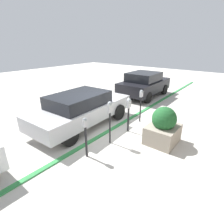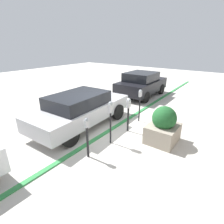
{
  "view_description": "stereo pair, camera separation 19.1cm",
  "coord_description": "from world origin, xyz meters",
  "px_view_note": "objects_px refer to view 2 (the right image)",
  "views": [
    {
      "loc": [
        -4.81,
        -3.92,
        3.32
      ],
      "look_at": [
        0.0,
        -0.14,
        0.91
      ],
      "focal_mm": 28.0,
      "sensor_mm": 36.0,
      "label": 1
    },
    {
      "loc": [
        -4.93,
        -3.77,
        3.32
      ],
      "look_at": [
        0.0,
        -0.14,
        0.91
      ],
      "focal_mm": 28.0,
      "sensor_mm": 36.0,
      "label": 2
    }
  ],
  "objects_px": {
    "parking_meter_middle": "(128,108)",
    "parked_car_middle": "(81,109)",
    "parking_meter_second": "(110,114)",
    "parking_meter_fourth": "(140,99)",
    "planter_box": "(163,127)",
    "parked_car_rear": "(142,84)",
    "parking_meter_nearest": "(87,133)"
  },
  "relations": [
    {
      "from": "parking_meter_middle",
      "to": "parked_car_middle",
      "type": "bearing_deg",
      "value": 111.49
    },
    {
      "from": "parking_meter_second",
      "to": "parking_meter_fourth",
      "type": "xyz_separation_m",
      "value": [
        2.26,
        0.08,
        -0.06
      ]
    },
    {
      "from": "parking_meter_middle",
      "to": "planter_box",
      "type": "height_order",
      "value": "parking_meter_middle"
    },
    {
      "from": "parking_meter_second",
      "to": "planter_box",
      "type": "relative_size",
      "value": 1.16
    },
    {
      "from": "parking_meter_second",
      "to": "parked_car_rear",
      "type": "distance_m",
      "value": 6.39
    },
    {
      "from": "parking_meter_nearest",
      "to": "parking_meter_middle",
      "type": "height_order",
      "value": "parking_meter_middle"
    },
    {
      "from": "parking_meter_nearest",
      "to": "parked_car_rear",
      "type": "height_order",
      "value": "parked_car_rear"
    },
    {
      "from": "parking_meter_nearest",
      "to": "parked_car_middle",
      "type": "distance_m",
      "value": 2.32
    },
    {
      "from": "parking_meter_middle",
      "to": "planter_box",
      "type": "distance_m",
      "value": 1.48
    },
    {
      "from": "parking_meter_middle",
      "to": "parking_meter_fourth",
      "type": "height_order",
      "value": "parking_meter_fourth"
    },
    {
      "from": "planter_box",
      "to": "parked_car_rear",
      "type": "bearing_deg",
      "value": 34.83
    },
    {
      "from": "parking_meter_nearest",
      "to": "parking_meter_fourth",
      "type": "relative_size",
      "value": 0.89
    },
    {
      "from": "parking_meter_second",
      "to": "planter_box",
      "type": "height_order",
      "value": "parking_meter_second"
    },
    {
      "from": "planter_box",
      "to": "parked_car_middle",
      "type": "relative_size",
      "value": 0.28
    },
    {
      "from": "parking_meter_nearest",
      "to": "parked_car_rear",
      "type": "distance_m",
      "value": 7.4
    },
    {
      "from": "parking_meter_fourth",
      "to": "planter_box",
      "type": "relative_size",
      "value": 1.11
    },
    {
      "from": "parking_meter_nearest",
      "to": "parked_car_middle",
      "type": "xyz_separation_m",
      "value": [
        1.49,
        1.78,
        -0.05
      ]
    },
    {
      "from": "parking_meter_second",
      "to": "parked_car_rear",
      "type": "bearing_deg",
      "value": 17.91
    },
    {
      "from": "parking_meter_middle",
      "to": "parking_meter_fourth",
      "type": "distance_m",
      "value": 1.13
    },
    {
      "from": "parking_meter_nearest",
      "to": "parked_car_rear",
      "type": "relative_size",
      "value": 0.33
    },
    {
      "from": "parking_meter_second",
      "to": "parking_meter_middle",
      "type": "distance_m",
      "value": 1.15
    },
    {
      "from": "parking_meter_middle",
      "to": "planter_box",
      "type": "xyz_separation_m",
      "value": [
        0.05,
        -1.42,
        -0.39
      ]
    },
    {
      "from": "parking_meter_nearest",
      "to": "parking_meter_middle",
      "type": "xyz_separation_m",
      "value": [
        2.22,
        -0.08,
        0.15
      ]
    },
    {
      "from": "planter_box",
      "to": "parked_car_middle",
      "type": "distance_m",
      "value": 3.38
    },
    {
      "from": "parking_meter_fourth",
      "to": "parked_car_middle",
      "type": "height_order",
      "value": "parking_meter_fourth"
    },
    {
      "from": "parking_meter_nearest",
      "to": "parking_meter_middle",
      "type": "relative_size",
      "value": 0.95
    },
    {
      "from": "parking_meter_nearest",
      "to": "planter_box",
      "type": "bearing_deg",
      "value": -33.57
    },
    {
      "from": "planter_box",
      "to": "parked_car_rear",
      "type": "relative_size",
      "value": 0.34
    },
    {
      "from": "parked_car_rear",
      "to": "parking_meter_second",
      "type": "bearing_deg",
      "value": -162.6
    },
    {
      "from": "parking_meter_second",
      "to": "parked_car_middle",
      "type": "relative_size",
      "value": 0.33
    },
    {
      "from": "parking_meter_fourth",
      "to": "parked_car_rear",
      "type": "distance_m",
      "value": 4.26
    },
    {
      "from": "parking_meter_nearest",
      "to": "parked_car_middle",
      "type": "relative_size",
      "value": 0.28
    }
  ]
}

